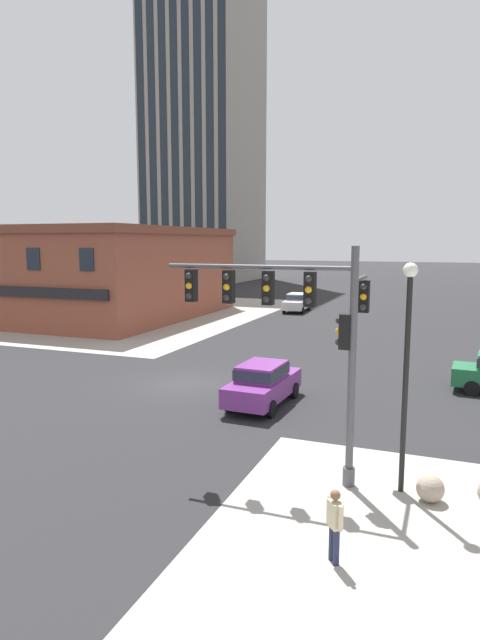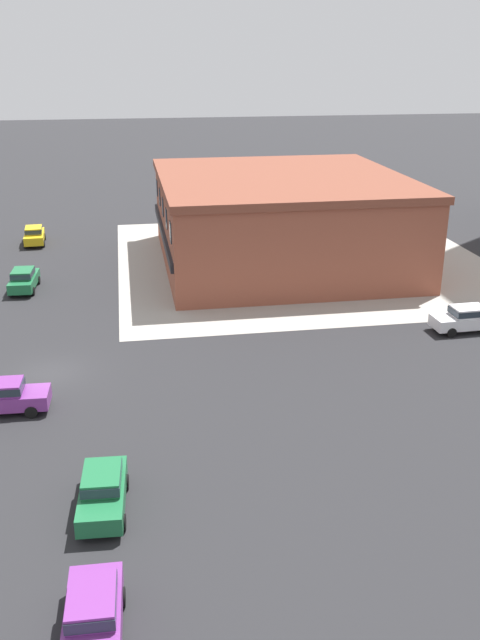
{
  "view_description": "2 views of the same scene",
  "coord_description": "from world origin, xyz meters",
  "px_view_note": "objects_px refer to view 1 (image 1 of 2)",
  "views": [
    {
      "loc": [
        10.92,
        -21.37,
        6.36
      ],
      "look_at": [
        2.09,
        1.32,
        2.84
      ],
      "focal_mm": 30.46,
      "sensor_mm": 36.0,
      "label": 1
    },
    {
      "loc": [
        37.38,
        4.85,
        17.33
      ],
      "look_at": [
        4.98,
        10.28,
        4.54
      ],
      "focal_mm": 39.04,
      "sensor_mm": 36.0,
      "label": 2
    }
  ],
  "objects_px": {
    "traffic_signal_main": "(304,322)",
    "pedestrian_with_bag": "(335,522)",
    "bollard_sphere_curb_a": "(430,488)",
    "street_lamp_corner_near": "(407,353)",
    "car_cross_westbound": "(297,302)",
    "car_main_southbound_far": "(263,382)"
  },
  "relations": [
    {
      "from": "street_lamp_corner_near",
      "to": "car_main_southbound_far",
      "type": "xyz_separation_m",
      "value": [
        -5.74,
        5.78,
        -2.72
      ]
    },
    {
      "from": "bollard_sphere_curb_a",
      "to": "car_cross_westbound",
      "type": "distance_m",
      "value": 36.78
    },
    {
      "from": "traffic_signal_main",
      "to": "bollard_sphere_curb_a",
      "type": "xyz_separation_m",
      "value": [
        3.34,
        -0.34,
        -3.91
      ]
    },
    {
      "from": "traffic_signal_main",
      "to": "street_lamp_corner_near",
      "type": "distance_m",
      "value": 2.7
    },
    {
      "from": "traffic_signal_main",
      "to": "pedestrian_with_bag",
      "type": "bearing_deg",
      "value": -66.26
    },
    {
      "from": "traffic_signal_main",
      "to": "car_cross_westbound",
      "type": "relative_size",
      "value": 1.4
    },
    {
      "from": "bollard_sphere_curb_a",
      "to": "car_main_southbound_far",
      "type": "height_order",
      "value": "car_main_southbound_far"
    },
    {
      "from": "car_main_southbound_far",
      "to": "car_cross_westbound",
      "type": "xyz_separation_m",
      "value": [
        -6.4,
        28.35,
        0.0
      ]
    },
    {
      "from": "pedestrian_with_bag",
      "to": "car_main_southbound_far",
      "type": "distance_m",
      "value": 10.65
    },
    {
      "from": "car_main_southbound_far",
      "to": "bollard_sphere_curb_a",
      "type": "bearing_deg",
      "value": -43.44
    },
    {
      "from": "street_lamp_corner_near",
      "to": "traffic_signal_main",
      "type": "bearing_deg",
      "value": 179.81
    },
    {
      "from": "traffic_signal_main",
      "to": "bollard_sphere_curb_a",
      "type": "bearing_deg",
      "value": -5.79
    },
    {
      "from": "street_lamp_corner_near",
      "to": "pedestrian_with_bag",
      "type": "bearing_deg",
      "value": -104.56
    },
    {
      "from": "car_cross_westbound",
      "to": "car_main_southbound_far",
      "type": "bearing_deg",
      "value": -77.27
    },
    {
      "from": "bollard_sphere_curb_a",
      "to": "pedestrian_with_bag",
      "type": "height_order",
      "value": "pedestrian_with_bag"
    },
    {
      "from": "car_main_southbound_far",
      "to": "street_lamp_corner_near",
      "type": "bearing_deg",
      "value": -45.22
    },
    {
      "from": "traffic_signal_main",
      "to": "street_lamp_corner_near",
      "type": "relative_size",
      "value": 1.07
    },
    {
      "from": "bollard_sphere_curb_a",
      "to": "traffic_signal_main",
      "type": "bearing_deg",
      "value": 174.21
    },
    {
      "from": "pedestrian_with_bag",
      "to": "traffic_signal_main",
      "type": "bearing_deg",
      "value": 113.74
    },
    {
      "from": "traffic_signal_main",
      "to": "car_cross_westbound",
      "type": "distance_m",
      "value": 35.58
    },
    {
      "from": "traffic_signal_main",
      "to": "pedestrian_with_bag",
      "type": "height_order",
      "value": "traffic_signal_main"
    },
    {
      "from": "street_lamp_corner_near",
      "to": "car_cross_westbound",
      "type": "height_order",
      "value": "street_lamp_corner_near"
    }
  ]
}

